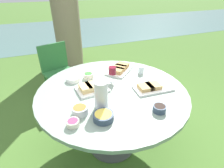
{
  "coord_description": "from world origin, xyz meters",
  "views": [
    {
      "loc": [
        -0.55,
        -1.35,
        1.68
      ],
      "look_at": [
        0.0,
        0.0,
        0.83
      ],
      "focal_mm": 28.0,
      "sensor_mm": 36.0,
      "label": 1
    }
  ],
  "objects_px": {
    "dining_table": "(112,97)",
    "wine_glass": "(112,71)",
    "chair_near_left": "(58,68)",
    "water_pitcher": "(101,95)"
  },
  "relations": [
    {
      "from": "chair_near_left",
      "to": "water_pitcher",
      "type": "xyz_separation_m",
      "value": [
        0.21,
        -1.5,
        0.37
      ]
    },
    {
      "from": "dining_table",
      "to": "wine_glass",
      "type": "xyz_separation_m",
      "value": [
        0.06,
        0.14,
        0.22
      ]
    },
    {
      "from": "chair_near_left",
      "to": "wine_glass",
      "type": "distance_m",
      "value": 1.27
    },
    {
      "from": "water_pitcher",
      "to": "wine_glass",
      "type": "xyz_separation_m",
      "value": [
        0.25,
        0.37,
        0.0
      ]
    },
    {
      "from": "dining_table",
      "to": "chair_near_left",
      "type": "relative_size",
      "value": 1.65
    },
    {
      "from": "dining_table",
      "to": "water_pitcher",
      "type": "xyz_separation_m",
      "value": [
        -0.19,
        -0.23,
        0.22
      ]
    },
    {
      "from": "dining_table",
      "to": "water_pitcher",
      "type": "bearing_deg",
      "value": -129.76
    },
    {
      "from": "dining_table",
      "to": "chair_near_left",
      "type": "height_order",
      "value": "chair_near_left"
    },
    {
      "from": "wine_glass",
      "to": "water_pitcher",
      "type": "bearing_deg",
      "value": -124.14
    },
    {
      "from": "water_pitcher",
      "to": "wine_glass",
      "type": "bearing_deg",
      "value": 55.86
    }
  ]
}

